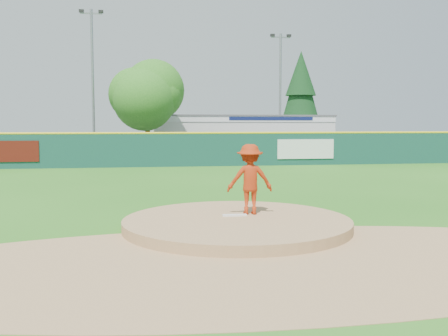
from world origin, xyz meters
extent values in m
plane|color=#286B19|center=(0.00, 0.00, 0.00)|extent=(120.00, 120.00, 0.00)
cylinder|color=#9E774C|center=(0.00, 0.00, 0.00)|extent=(5.50, 5.50, 0.50)
cube|color=white|center=(0.00, 0.30, 0.27)|extent=(0.60, 0.15, 0.04)
cylinder|color=#9E774C|center=(0.00, -3.00, 0.01)|extent=(15.40, 15.40, 0.01)
cube|color=#38383A|center=(0.00, 27.00, 0.01)|extent=(44.00, 16.00, 0.02)
imported|color=#A52C0E|center=(0.43, 0.54, 1.14)|extent=(1.18, 0.72, 1.77)
imported|color=silver|center=(-0.56, 20.77, 0.74)|extent=(5.71, 4.29, 1.44)
cube|color=silver|center=(6.00, 32.00, 1.60)|extent=(15.00, 8.00, 3.20)
cube|color=white|center=(6.00, 27.98, 3.00)|extent=(15.00, 0.06, 0.55)
cube|color=#0F194C|center=(8.00, 27.94, 3.00)|extent=(7.00, 0.03, 0.28)
cube|color=#59595B|center=(6.00, 32.00, 3.25)|extent=(15.20, 8.20, 0.12)
cube|color=#53130B|center=(-9.97, 17.92, 1.00)|extent=(3.60, 0.04, 1.20)
cube|color=white|center=(7.63, 17.92, 1.00)|extent=(3.60, 0.04, 1.20)
cube|color=#144138|center=(0.00, 18.00, 1.00)|extent=(40.00, 0.10, 2.00)
cylinder|color=yellow|center=(0.00, 18.00, 2.00)|extent=(40.00, 0.14, 0.14)
cylinder|color=#382314|center=(-2.00, 25.00, 1.30)|extent=(0.36, 0.36, 2.60)
sphere|color=#387F23|center=(-2.00, 25.00, 4.56)|extent=(5.60, 5.60, 5.60)
cylinder|color=#382314|center=(13.00, 36.00, 0.80)|extent=(0.40, 0.40, 1.60)
cone|color=#113A16|center=(13.00, 36.00, 5.55)|extent=(4.40, 4.40, 7.90)
cylinder|color=gray|center=(-6.00, 27.00, 5.50)|extent=(0.20, 0.20, 11.00)
cube|color=gray|center=(-6.00, 27.00, 10.70)|extent=(1.60, 0.10, 0.10)
cube|color=black|center=(-6.70, 27.00, 10.85)|extent=(0.35, 0.25, 0.20)
cube|color=black|center=(-5.30, 27.00, 10.85)|extent=(0.35, 0.25, 0.20)
cylinder|color=gray|center=(9.00, 29.00, 5.00)|extent=(0.20, 0.20, 10.00)
cube|color=gray|center=(9.00, 29.00, 9.70)|extent=(1.60, 0.10, 0.10)
cube|color=black|center=(8.30, 29.00, 9.85)|extent=(0.35, 0.25, 0.20)
cube|color=black|center=(9.70, 29.00, 9.85)|extent=(0.35, 0.25, 0.20)
camera|label=1|loc=(-2.16, -11.72, 2.52)|focal=40.00mm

